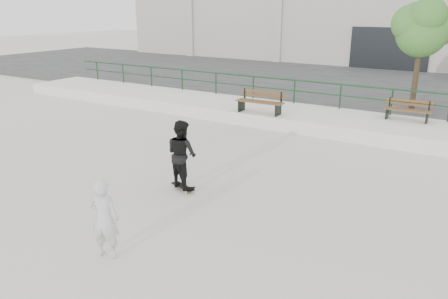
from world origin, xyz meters
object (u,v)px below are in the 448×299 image
Objects in this scene: standing_skater at (182,154)px; bench_left at (260,102)px; bench_right at (408,110)px; tree at (424,26)px; seated_skater at (104,219)px; skateboard at (183,187)px.

bench_left is at bearing -63.97° from standing_skater.
bench_right is 0.38× the size of tree.
standing_skater is at bearing -98.31° from seated_skater.
bench_left reaches higher than skateboard.
bench_right is 1.06× the size of seated_skater.
standing_skater is (1.27, -6.75, 0.04)m from bench_left.
standing_skater is at bearing -115.54° from bench_right.
tree is 11.66m from standing_skater.
standing_skater is at bearing 114.01° from skateboard.
seated_skater is (-3.02, -13.97, -2.97)m from tree.
tree reaches higher than bench_right.
seated_skater reaches higher than bench_left.
skateboard is at bearing -98.31° from seated_skater.
seated_skater is at bearing -61.33° from skateboard.
bench_right is 9.41m from skateboard.
bench_right is at bearing -85.98° from tree.
bench_right is 0.95× the size of standing_skater.
bench_left is 6.92m from skateboard.
tree reaches higher than skateboard.
bench_left is at bearing 117.53° from skateboard.
bench_right is 2.05× the size of skateboard.
tree is 2.79× the size of seated_skater.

